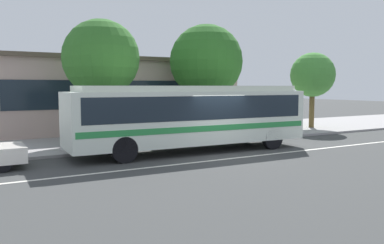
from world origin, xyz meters
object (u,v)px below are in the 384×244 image
object	(u,v)px
transit_bus	(191,114)
street_tree_mid_block	(206,61)
bus_stop_sign	(229,109)
street_tree_far_end	(313,75)
pedestrian_waiting_near_sign	(64,127)
pedestrian_standing_by_tree	(137,122)
street_tree_near_stop	(101,58)
pedestrian_walking_along_curb	(216,120)

from	to	relation	value
transit_bus	street_tree_mid_block	world-z (taller)	street_tree_mid_block
bus_stop_sign	street_tree_far_end	world-z (taller)	street_tree_far_end
pedestrian_waiting_near_sign	pedestrian_standing_by_tree	bearing A→B (deg)	-5.22
street_tree_near_stop	street_tree_mid_block	size ratio (longest dim) A/B	0.94
bus_stop_sign	street_tree_near_stop	bearing A→B (deg)	161.30
pedestrian_walking_along_curb	pedestrian_standing_by_tree	bearing A→B (deg)	173.83
transit_bus	pedestrian_walking_along_curb	size ratio (longest dim) A/B	6.51
transit_bus	pedestrian_walking_along_curb	world-z (taller)	transit_bus
bus_stop_sign	street_tree_far_end	xyz separation A→B (m)	(8.15, 2.03, 1.89)
transit_bus	pedestrian_waiting_near_sign	size ratio (longest dim) A/B	6.69
pedestrian_standing_by_tree	street_tree_near_stop	xyz separation A→B (m)	(-1.40, 0.96, 3.07)
pedestrian_walking_along_curb	bus_stop_sign	size ratio (longest dim) A/B	0.67
bus_stop_sign	street_tree_mid_block	world-z (taller)	street_tree_mid_block
transit_bus	street_tree_mid_block	size ratio (longest dim) A/B	1.70
pedestrian_standing_by_tree	street_tree_near_stop	world-z (taller)	street_tree_near_stop
transit_bus	pedestrian_walking_along_curb	distance (m)	3.95
street_tree_near_stop	street_tree_far_end	size ratio (longest dim) A/B	1.20
street_tree_mid_block	street_tree_far_end	distance (m)	7.85
bus_stop_sign	street_tree_near_stop	distance (m)	6.89
street_tree_mid_block	street_tree_far_end	xyz separation A→B (m)	(7.77, -0.82, -0.70)
pedestrian_waiting_near_sign	street_tree_mid_block	distance (m)	9.16
pedestrian_waiting_near_sign	bus_stop_sign	xyz separation A→B (m)	(8.07, -1.40, 0.65)
pedestrian_waiting_near_sign	street_tree_far_end	distance (m)	16.43
pedestrian_walking_along_curb	pedestrian_standing_by_tree	xyz separation A→B (m)	(-4.30, 0.46, 0.05)
bus_stop_sign	street_tree_far_end	size ratio (longest dim) A/B	0.50
bus_stop_sign	street_tree_far_end	distance (m)	8.61
pedestrian_standing_by_tree	street_tree_near_stop	distance (m)	3.51
bus_stop_sign	street_tree_far_end	bearing A→B (deg)	14.02
pedestrian_standing_by_tree	pedestrian_walking_along_curb	bearing A→B (deg)	-6.17
transit_bus	pedestrian_waiting_near_sign	xyz separation A→B (m)	(-4.73, 3.32, -0.63)
transit_bus	pedestrian_standing_by_tree	distance (m)	3.34
street_tree_near_stop	pedestrian_standing_by_tree	bearing A→B (deg)	-34.47
pedestrian_walking_along_curb	pedestrian_standing_by_tree	world-z (taller)	pedestrian_standing_by_tree
street_tree_near_stop	pedestrian_walking_along_curb	bearing A→B (deg)	-14.06
pedestrian_waiting_near_sign	street_tree_far_end	xyz separation A→B (m)	(16.22, 0.63, 2.55)
pedestrian_walking_along_curb	street_tree_mid_block	distance (m)	3.98
street_tree_far_end	pedestrian_walking_along_curb	bearing A→B (deg)	-170.65
street_tree_far_end	transit_bus	bearing A→B (deg)	-161.01
street_tree_near_stop	street_tree_far_end	xyz separation A→B (m)	(14.23, -0.02, -0.61)
pedestrian_standing_by_tree	pedestrian_waiting_near_sign	bearing A→B (deg)	174.78
pedestrian_standing_by_tree	bus_stop_sign	bearing A→B (deg)	-13.17
transit_bus	pedestrian_waiting_near_sign	bearing A→B (deg)	144.89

